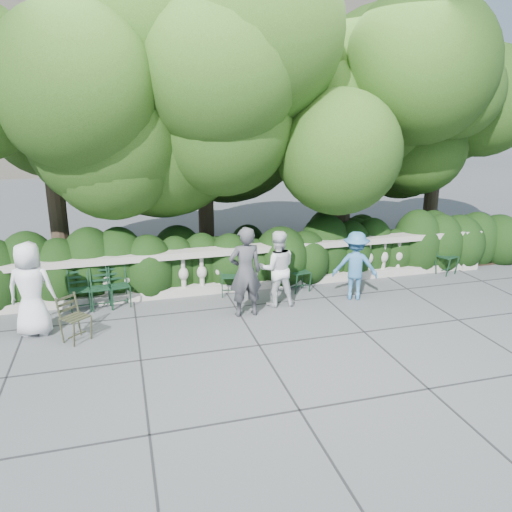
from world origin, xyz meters
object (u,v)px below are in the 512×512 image
object	(u,v)px
chair_a	(103,311)
chair_c	(122,309)
chair_e	(302,293)
person_older_blue	(355,266)
chair_weathered	(83,343)
person_woman_grey	(245,272)
person_casual_man	(277,268)
person_businessman	(31,289)
chair_b	(82,314)
chair_d	(231,298)
chair_f	(450,276)

from	to	relation	value
chair_a	chair_c	bearing A→B (deg)	1.35
chair_e	person_older_blue	distance (m)	1.34
chair_e	chair_weathered	xyz separation A→B (m)	(-4.56, -1.28, 0.00)
person_woman_grey	person_casual_man	xyz separation A→B (m)	(0.76, 0.35, -0.10)
chair_e	chair_weathered	world-z (taller)	same
person_businessman	chair_e	bearing A→B (deg)	-159.49
chair_c	chair_e	distance (m)	3.87
chair_b	chair_weathered	distance (m)	1.37
chair_d	chair_b	bearing A→B (deg)	-168.05
chair_e	person_businessman	bearing A→B (deg)	175.64
chair_b	chair_f	size ratio (longest dim) A/B	1.00
chair_weathered	person_casual_man	size ratio (longest dim) A/B	0.53
chair_b	person_casual_man	size ratio (longest dim) A/B	0.53
chair_d	person_businessman	world-z (taller)	person_businessman
person_casual_man	chair_f	bearing A→B (deg)	-164.80
person_businessman	person_casual_man	world-z (taller)	person_businessman
chair_a	chair_weathered	distance (m)	1.41
chair_c	chair_e	bearing A→B (deg)	-13.44
person_businessman	chair_weathered	bearing A→B (deg)	156.77
person_businessman	person_casual_man	distance (m)	4.63
chair_weathered	person_businessman	world-z (taller)	person_businessman
chair_b	person_businessman	size ratio (longest dim) A/B	0.49
chair_a	chair_c	xyz separation A→B (m)	(0.37, 0.03, 0.00)
chair_c	chair_b	bearing A→B (deg)	170.93
chair_b	person_casual_man	bearing A→B (deg)	-14.88
person_older_blue	chair_a	bearing A→B (deg)	16.05
chair_f	chair_e	bearing A→B (deg)	162.22
chair_weathered	chair_c	bearing A→B (deg)	22.92
chair_c	person_older_blue	world-z (taller)	person_older_blue
chair_b	person_older_blue	size ratio (longest dim) A/B	0.57
chair_e	person_businessman	size ratio (longest dim) A/B	0.49
person_businessman	person_older_blue	distance (m)	6.33
chair_d	person_businessman	distance (m)	3.97
chair_c	chair_d	size ratio (longest dim) A/B	1.00
chair_weathered	person_woman_grey	bearing A→B (deg)	-32.87
chair_b	chair_d	xyz separation A→B (m)	(3.05, 0.05, 0.00)
chair_a	chair_b	world-z (taller)	same
chair_b	chair_c	bearing A→B (deg)	-3.86
chair_a	chair_c	distance (m)	0.38
chair_f	chair_weathered	world-z (taller)	same
chair_e	chair_a	bearing A→B (deg)	167.35
chair_f	person_older_blue	xyz separation A→B (m)	(-2.98, -0.75, 0.74)
chair_c	chair_f	size ratio (longest dim) A/B	1.00
chair_c	person_woman_grey	size ratio (longest dim) A/B	0.47
person_woman_grey	person_older_blue	xyz separation A→B (m)	(2.46, 0.24, -0.16)
chair_d	person_older_blue	bearing A→B (deg)	-5.41
chair_c	chair_d	bearing A→B (deg)	-11.13
chair_e	person_casual_man	bearing A→B (deg)	-158.34
chair_a	chair_weathered	xyz separation A→B (m)	(-0.31, -1.37, 0.00)
chair_a	chair_f	world-z (taller)	same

